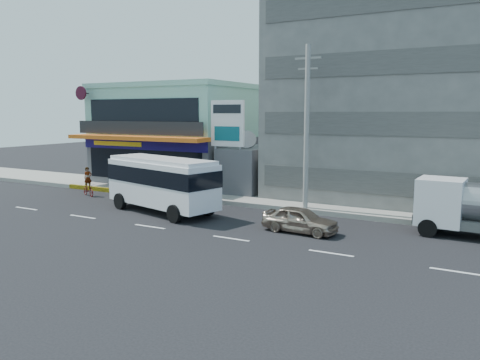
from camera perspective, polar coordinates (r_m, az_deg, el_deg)
name	(u,v)px	position (r m, az deg, el deg)	size (l,w,h in m)	color
ground	(150,227)	(25.58, -10.94, -5.60)	(120.00, 120.00, 0.00)	black
sidewalk	(302,203)	(31.17, 7.58, -2.76)	(70.00, 5.00, 0.30)	gray
shop_building	(180,137)	(40.84, -7.32, 5.27)	(12.40, 11.70, 8.00)	#4C4C51
concrete_building	(401,99)	(34.62, 19.01, 9.35)	(16.00, 12.00, 14.00)	gray
gap_structure	(252,170)	(35.20, 1.49, 1.20)	(3.00, 6.00, 3.50)	#4C4C51
satellite_dish	(246,147)	(34.14, 0.73, 4.06)	(1.50, 1.50, 0.15)	slate
billboard	(228,129)	(32.74, -1.53, 6.25)	(2.60, 0.18, 6.90)	gray
utility_pole_near	(307,128)	(28.31, 8.13, 6.32)	(1.60, 0.30, 10.00)	#999993
minibus	(162,180)	(28.73, -9.51, -0.01)	(8.35, 4.49, 3.33)	white
sedan	(300,220)	(24.01, 7.33, -4.81)	(1.57, 3.89, 1.33)	tan
motorcycle_rider	(88,186)	(35.93, -18.01, -0.75)	(1.75, 1.13, 2.12)	#570C0C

